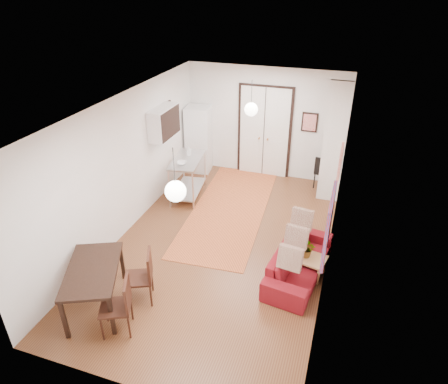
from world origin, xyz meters
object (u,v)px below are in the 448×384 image
(dining_chair_near, at_px, (141,270))
(dining_chair_far, at_px, (118,298))
(sofa, at_px, (300,262))
(fridge, at_px, (199,139))
(dining_table, at_px, (93,273))
(kitchen_counter, at_px, (188,172))
(coffee_table, at_px, (303,258))
(black_side_chair, at_px, (325,168))

(dining_chair_near, bearing_deg, dining_chair_far, -24.34)
(sofa, relative_size, dining_chair_far, 2.09)
(fridge, bearing_deg, dining_chair_near, -87.33)
(dining_table, height_order, dining_chair_far, dining_chair_far)
(kitchen_counter, relative_size, dining_table, 0.86)
(coffee_table, bearing_deg, dining_chair_near, -148.96)
(black_side_chair, bearing_deg, coffee_table, 106.96)
(sofa, xyz_separation_m, dining_chair_far, (-2.45, -2.10, 0.26))
(kitchen_counter, height_order, dining_chair_far, kitchen_counter)
(kitchen_counter, height_order, dining_chair_near, kitchen_counter)
(fridge, height_order, dining_chair_far, fridge)
(coffee_table, bearing_deg, dining_chair_far, -138.59)
(dining_table, distance_m, dining_chair_near, 0.76)
(dining_table, bearing_deg, dining_chair_far, -22.98)
(dining_table, relative_size, dining_chair_far, 1.67)
(coffee_table, bearing_deg, black_side_chair, 90.22)
(dining_chair_near, bearing_deg, sofa, 95.41)
(coffee_table, distance_m, kitchen_counter, 3.74)
(dining_chair_near, height_order, black_side_chair, dining_chair_near)
(sofa, height_order, dining_chair_near, dining_chair_near)
(coffee_table, xyz_separation_m, dining_table, (-3.10, -1.95, 0.37))
(fridge, xyz_separation_m, dining_table, (0.35, -5.48, -0.22))
(fridge, bearing_deg, black_side_chair, -6.64)
(fridge, height_order, dining_table, fridge)
(dining_chair_far, distance_m, black_side_chair, 6.32)
(coffee_table, xyz_separation_m, black_side_chair, (-0.01, 3.61, 0.19))
(dining_table, relative_size, dining_chair_near, 1.67)
(kitchen_counter, bearing_deg, dining_chair_far, -89.32)
(sofa, relative_size, kitchen_counter, 1.45)
(dining_chair_far, xyz_separation_m, black_side_chair, (2.48, 5.81, -0.04))
(sofa, bearing_deg, coffee_table, -16.59)
(dining_chair_far, bearing_deg, sofa, 106.26)
(sofa, bearing_deg, dining_chair_far, 138.60)
(sofa, distance_m, coffee_table, 0.12)
(black_side_chair, bearing_deg, dining_table, 77.72)
(sofa, height_order, black_side_chair, black_side_chair)
(dining_chair_near, distance_m, black_side_chair, 5.69)
(coffee_table, xyz_separation_m, fridge, (-3.45, 3.53, 0.59))
(sofa, height_order, dining_table, dining_table)
(coffee_table, relative_size, dining_chair_far, 0.94)
(sofa, relative_size, coffee_table, 2.22)
(fridge, relative_size, dining_table, 1.13)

